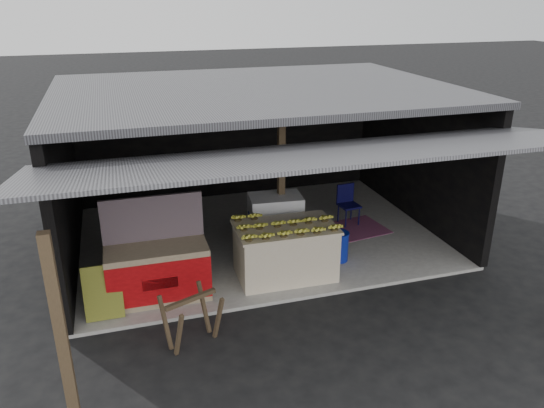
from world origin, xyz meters
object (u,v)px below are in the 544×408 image
object	(u,v)px
white_crate	(275,223)
sawhorse	(192,315)
water_barrel	(339,247)
plastic_chair	(347,201)
banana_table	(285,251)
neighbor_stall	(158,270)

from	to	relation	value
white_crate	sawhorse	size ratio (longest dim) A/B	1.22
water_barrel	plastic_chair	distance (m)	1.76
water_barrel	plastic_chair	xyz separation A→B (m)	(0.85, 1.52, 0.23)
white_crate	sawhorse	world-z (taller)	white_crate
banana_table	white_crate	distance (m)	1.05
water_barrel	plastic_chair	size ratio (longest dim) A/B	0.62
neighbor_stall	plastic_chair	distance (m)	4.50
sawhorse	water_barrel	world-z (taller)	sawhorse
banana_table	white_crate	size ratio (longest dim) A/B	1.59
banana_table	sawhorse	world-z (taller)	banana_table
sawhorse	neighbor_stall	bearing A→B (deg)	82.01
sawhorse	plastic_chair	bearing A→B (deg)	17.94
banana_table	neighbor_stall	size ratio (longest dim) A/B	1.05
banana_table	sawhorse	distance (m)	2.29
sawhorse	plastic_chair	distance (m)	4.92
banana_table	neighbor_stall	bearing A→B (deg)	-176.31
plastic_chair	banana_table	bearing A→B (deg)	-143.85
banana_table	neighbor_stall	xyz separation A→B (m)	(-2.14, -0.09, 0.02)
banana_table	plastic_chair	xyz separation A→B (m)	(1.95, 1.78, 0.03)
white_crate	water_barrel	world-z (taller)	white_crate
sawhorse	plastic_chair	xyz separation A→B (m)	(3.77, 3.16, 0.07)
banana_table	sawhorse	size ratio (longest dim) A/B	1.95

